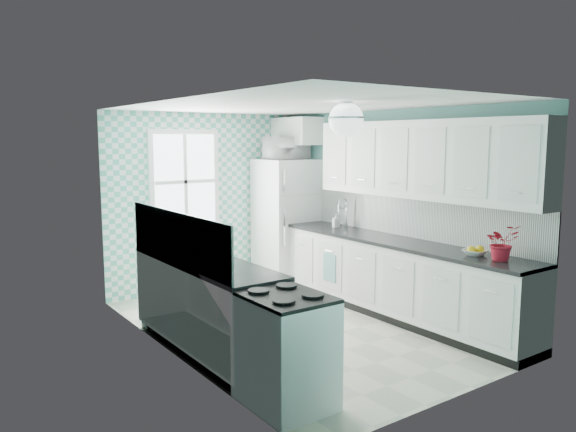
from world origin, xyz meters
TOP-DOWN VIEW (x-y plane):
  - floor at (0.00, 0.00)m, footprint 3.00×4.40m
  - ceiling at (0.00, 0.00)m, footprint 3.00×4.40m
  - wall_back at (0.00, 2.21)m, footprint 3.00×0.02m
  - wall_front at (0.00, -2.21)m, footprint 3.00×0.02m
  - wall_left at (-1.51, 0.00)m, footprint 0.02×4.40m
  - wall_right at (1.51, 0.00)m, footprint 0.02×4.40m
  - accent_wall at (0.00, 2.19)m, footprint 3.00×0.01m
  - window at (-0.35, 2.16)m, footprint 1.04×0.05m
  - backsplash_right at (1.49, -0.40)m, footprint 0.02×3.60m
  - backsplash_left at (-1.49, -0.07)m, footprint 0.02×2.15m
  - upper_cabinets_right at (1.33, -0.60)m, footprint 0.33×3.20m
  - upper_cabinet_fridge at (1.30, 1.83)m, footprint 0.40×0.74m
  - ceiling_light at (0.00, -0.80)m, footprint 0.34×0.34m
  - base_cabinets_right at (1.20, -0.40)m, footprint 0.60×3.60m
  - countertop_right at (1.19, -0.40)m, footprint 0.63×3.60m
  - base_cabinets_left at (-1.20, -0.07)m, footprint 0.60×2.15m
  - countertop_left at (-1.19, -0.07)m, footprint 0.63×2.15m
  - fridge at (1.11, 1.78)m, footprint 0.80×0.79m
  - stove at (-1.20, -1.47)m, footprint 0.60×0.74m
  - sink at (1.20, 0.74)m, footprint 0.52×0.44m
  - rug at (0.30, 0.48)m, footprint 0.70×0.96m
  - dish_towel at (0.89, 0.49)m, footprint 0.10×0.23m
  - fruit_bowl at (1.20, -1.48)m, footprint 0.28×0.28m
  - potted_plant at (1.20, -1.78)m, footprint 0.40×0.37m
  - soap_bottle at (1.25, 0.80)m, footprint 0.10×0.10m
  - microwave at (1.11, 1.78)m, footprint 0.63×0.45m

SIDE VIEW (x-z plane):
  - floor at x=0.00m, z-range -0.02..0.00m
  - rug at x=0.30m, z-range 0.00..0.02m
  - base_cabinets_right at x=1.20m, z-range 0.00..0.90m
  - base_cabinets_left at x=-1.20m, z-range 0.00..0.90m
  - stove at x=-1.20m, z-range 0.02..0.92m
  - dish_towel at x=0.89m, z-range 0.30..0.66m
  - countertop_right at x=1.19m, z-range 0.90..0.94m
  - countertop_left at x=-1.19m, z-range 0.90..0.94m
  - fridge at x=1.11m, z-range 0.00..1.84m
  - sink at x=1.20m, z-range 0.66..1.20m
  - fruit_bowl at x=1.20m, z-range 0.94..1.00m
  - soap_bottle at x=1.25m, z-range 0.94..1.12m
  - potted_plant at x=1.20m, z-range 0.94..1.30m
  - backsplash_right at x=1.49m, z-range 0.94..1.45m
  - backsplash_left at x=-1.49m, z-range 0.94..1.45m
  - wall_back at x=0.00m, z-range 0.00..2.50m
  - wall_front at x=0.00m, z-range 0.00..2.50m
  - wall_left at x=-1.51m, z-range 0.00..2.50m
  - wall_right at x=1.51m, z-range 0.00..2.50m
  - accent_wall at x=0.00m, z-range 0.00..2.50m
  - window at x=-0.35m, z-range 0.83..2.27m
  - upper_cabinets_right at x=1.33m, z-range 1.45..2.35m
  - microwave at x=1.11m, z-range 1.84..2.17m
  - upper_cabinet_fridge at x=1.30m, z-range 2.05..2.45m
  - ceiling_light at x=0.00m, z-range 2.15..2.50m
  - ceiling at x=0.00m, z-range 2.50..2.52m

